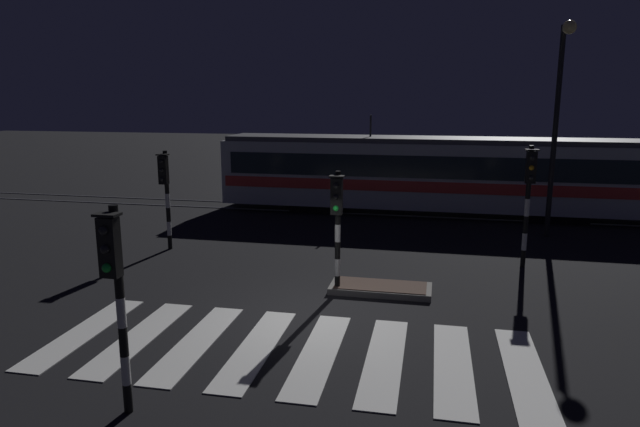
{
  "coord_description": "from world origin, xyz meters",
  "views": [
    {
      "loc": [
        2.78,
        -11.71,
        4.92
      ],
      "look_at": [
        -0.74,
        4.73,
        1.4
      ],
      "focal_mm": 31.43,
      "sensor_mm": 36.0,
      "label": 1
    }
  ],
  "objects": [
    {
      "name": "traffic_light_median_centre",
      "position": [
        0.36,
        1.62,
        2.06
      ],
      "size": [
        0.36,
        0.42,
        3.13
      ],
      "color": "black",
      "rests_on": "ground"
    },
    {
      "name": "tram",
      "position": [
        2.56,
        12.18,
        1.75
      ],
      "size": [
        18.17,
        2.58,
        4.15
      ],
      "color": "silver",
      "rests_on": "ground"
    },
    {
      "name": "ground_plane",
      "position": [
        0.0,
        0.0,
        0.0
      ],
      "size": [
        120.0,
        120.0,
        0.0
      ],
      "primitive_type": "plane",
      "color": "black"
    },
    {
      "name": "traffic_light_corner_far_right",
      "position": [
        5.31,
        4.93,
        2.35
      ],
      "size": [
        0.36,
        0.42,
        3.57
      ],
      "color": "black",
      "rests_on": "ground"
    },
    {
      "name": "rail_near",
      "position": [
        0.0,
        11.47,
        0.01
      ],
      "size": [
        80.0,
        0.12,
        0.03
      ],
      "primitive_type": "cube",
      "color": "#59595E",
      "rests_on": "ground"
    },
    {
      "name": "traffic_light_corner_far_left",
      "position": [
        -5.78,
        4.58,
        2.13
      ],
      "size": [
        0.36,
        0.42,
        3.23
      ],
      "color": "black",
      "rests_on": "ground"
    },
    {
      "name": "crosswalk_zebra",
      "position": [
        0.0,
        -1.82,
        0.01
      ],
      "size": [
        9.67,
        3.84,
        0.02
      ],
      "color": "silver",
      "rests_on": "ground"
    },
    {
      "name": "rail_far",
      "position": [
        0.0,
        12.91,
        0.01
      ],
      "size": [
        80.0,
        0.12,
        0.03
      ],
      "primitive_type": "cube",
      "color": "#59595E",
      "rests_on": "ground"
    },
    {
      "name": "traffic_light_kerb_mid_left",
      "position": [
        -1.89,
        -4.54,
        2.21
      ],
      "size": [
        0.36,
        0.42,
        3.36
      ],
      "color": "black",
      "rests_on": "ground"
    },
    {
      "name": "street_lamp_trackside_right",
      "position": [
        6.64,
        8.77,
        4.61
      ],
      "size": [
        0.44,
        1.21,
        7.29
      ],
      "color": "black",
      "rests_on": "ground"
    },
    {
      "name": "traffic_island",
      "position": [
        1.44,
        2.0,
        0.09
      ],
      "size": [
        2.58,
        1.09,
        0.18
      ],
      "color": "slate",
      "rests_on": "ground"
    }
  ]
}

